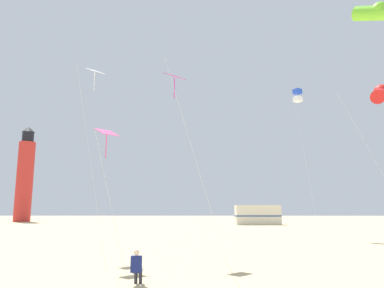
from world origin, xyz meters
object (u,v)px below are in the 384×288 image
(kite_flyer_standing, at_px, (137,266))
(kite_diamond_magenta, at_px, (176,83))
(kite_box_blue, at_px, (298,96))
(kite_diamond_rainbow, at_px, (107,136))
(kite_diamond_white, at_px, (94,78))
(kite_tube_lime, at_px, (380,12))
(rv_van_cream, at_px, (258,215))
(kite_tube_scarlet, at_px, (382,94))
(lighthouse_distant, at_px, (25,176))

(kite_flyer_standing, xyz_separation_m, kite_diamond_magenta, (0.94, 5.59, 8.26))
(kite_diamond_magenta, xyz_separation_m, kite_box_blue, (10.12, 13.09, 3.38))
(kite_diamond_rainbow, height_order, kite_diamond_white, kite_diamond_white)
(kite_diamond_rainbow, bearing_deg, kite_tube_lime, -1.19)
(kite_box_blue, bearing_deg, kite_diamond_magenta, -127.69)
(kite_diamond_white, xyz_separation_m, rv_van_cream, (14.89, 33.77, -8.47))
(kite_diamond_magenta, height_order, kite_tube_lime, kite_tube_lime)
(kite_diamond_magenta, distance_m, kite_tube_scarlet, 10.65)
(kite_diamond_magenta, height_order, kite_diamond_white, kite_diamond_white)
(kite_diamond_magenta, distance_m, kite_tube_lime, 10.35)
(kite_flyer_standing, bearing_deg, kite_tube_scarlet, -150.21)
(lighthouse_distant, distance_m, rv_van_cream, 40.96)
(kite_flyer_standing, distance_m, kite_diamond_white, 12.54)
(kite_tube_lime, distance_m, kite_box_blue, 15.18)
(kite_diamond_white, bearing_deg, kite_diamond_rainbow, -64.71)
(kite_tube_lime, distance_m, rv_van_cream, 39.14)
(kite_diamond_magenta, bearing_deg, kite_diamond_white, 158.05)
(kite_diamond_white, bearing_deg, kite_flyer_standing, -62.78)
(lighthouse_distant, bearing_deg, kite_tube_scarlet, -49.20)
(kite_diamond_rainbow, xyz_separation_m, kite_tube_scarlet, (13.68, 1.90, 2.59))
(kite_diamond_magenta, bearing_deg, kite_flyer_standing, -99.53)
(kite_flyer_standing, relative_size, kite_diamond_rainbow, 0.19)
(kite_box_blue, bearing_deg, kite_diamond_rainbow, -131.45)
(kite_diamond_white, bearing_deg, kite_diamond_magenta, -21.95)
(kite_flyer_standing, xyz_separation_m, kite_diamond_white, (-3.87, 7.53, 9.25))
(kite_tube_scarlet, relative_size, rv_van_cream, 1.38)
(kite_diamond_rainbow, bearing_deg, kite_diamond_white, 115.29)
(kite_diamond_white, xyz_separation_m, kite_tube_scarlet, (15.45, -1.85, -1.58))
(kite_tube_lime, relative_size, rv_van_cream, 1.89)
(kite_diamond_white, bearing_deg, lighthouse_distant, 118.77)
(kite_diamond_rainbow, bearing_deg, kite_flyer_standing, -60.94)
(kite_diamond_magenta, bearing_deg, kite_tube_lime, -11.99)
(kite_box_blue, distance_m, kite_tube_scarlet, 13.60)
(kite_tube_lime, xyz_separation_m, kite_tube_scarlet, (0.88, 2.16, -3.34))
(kite_tube_lime, xyz_separation_m, rv_van_cream, (0.32, 37.78, -10.23))
(kite_tube_scarlet, bearing_deg, rv_van_cream, 90.89)
(kite_diamond_rainbow, relative_size, kite_diamond_magenta, 0.64)
(kite_tube_lime, distance_m, kite_tube_scarlet, 4.07)
(kite_diamond_rainbow, distance_m, kite_tube_scarlet, 14.05)
(kite_tube_scarlet, bearing_deg, kite_box_blue, 92.29)
(kite_flyer_standing, height_order, kite_diamond_rainbow, kite_diamond_rainbow)
(kite_flyer_standing, xyz_separation_m, kite_box_blue, (11.06, 18.68, 11.64))
(rv_van_cream, bearing_deg, kite_diamond_magenta, -107.60)
(kite_diamond_rainbow, relative_size, kite_box_blue, 0.47)
(kite_flyer_standing, relative_size, kite_diamond_magenta, 0.12)
(kite_tube_scarlet, relative_size, lighthouse_distant, 0.54)
(kite_diamond_rainbow, distance_m, kite_box_blue, 20.93)
(kite_tube_scarlet, bearing_deg, kite_diamond_white, 173.19)
(kite_flyer_standing, distance_m, kite_diamond_rainbow, 6.68)
(kite_box_blue, bearing_deg, rv_van_cream, 90.09)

